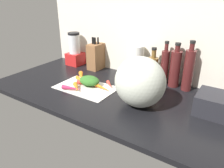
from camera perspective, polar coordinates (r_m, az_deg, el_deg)
name	(u,v)px	position (r cm, az deg, el deg)	size (l,w,h in cm)	color
ground_plane	(113,94)	(146.10, 0.39, -2.53)	(170.00, 80.00, 3.00)	black
wall_back	(141,37)	(167.89, 7.76, 12.16)	(170.00, 3.00, 60.00)	beige
cutting_board	(86,87)	(151.82, -6.90, -0.86)	(41.01, 26.19, 0.80)	beige
carrot_0	(110,85)	(150.60, -0.60, -0.21)	(2.45, 2.45, 10.94)	red
carrot_1	(72,88)	(147.17, -10.49, -1.09)	(3.11, 3.11, 14.20)	#B2264C
carrot_2	(102,87)	(146.64, -2.76, -0.86)	(2.81, 2.81, 16.20)	orange
carrot_3	(76,87)	(147.86, -9.33, -0.86)	(3.21, 3.21, 11.61)	orange
carrot_4	(86,83)	(154.05, -6.84, 0.35)	(3.26, 3.26, 13.08)	red
carrot_5	(81,76)	(165.16, -8.08, 1.98)	(3.49, 3.49, 14.89)	orange
carrot_6	(82,81)	(157.28, -7.91, 0.69)	(2.74, 2.74, 17.89)	orange
carrot_greens_pile	(89,81)	(153.05, -5.98, 0.88)	(15.23, 11.71, 6.44)	#2D6023
winter_squash	(140,82)	(123.92, 7.37, 0.52)	(29.55, 27.23, 29.53)	#B2B7A8
knife_block	(97,56)	(185.41, -4.02, 7.37)	(9.43, 16.79, 27.07)	brown
blender_appliance	(75,51)	(197.40, -9.75, 8.54)	(13.14, 13.14, 28.78)	red
paper_towel_roll	(136,62)	(164.20, 6.23, 5.73)	(11.72, 11.72, 25.48)	white
bottle_0	(153,69)	(158.82, 10.65, 3.88)	(7.30, 7.30, 26.06)	brown
bottle_1	(165,67)	(157.07, 13.66, 4.48)	(5.53, 5.53, 31.17)	#471919
bottle_2	(175,68)	(155.17, 16.29, 4.03)	(7.56, 7.56, 30.88)	#471919
bottle_3	(189,70)	(151.23, 19.51, 3.59)	(6.80, 6.80, 33.75)	#471919
dish_rack	(221,106)	(131.05, 26.79, -5.11)	(25.65, 19.24, 11.29)	black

